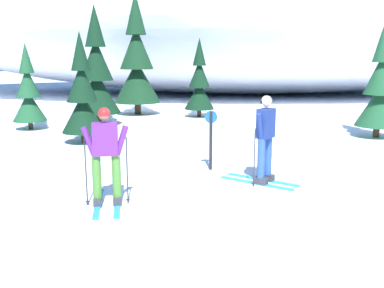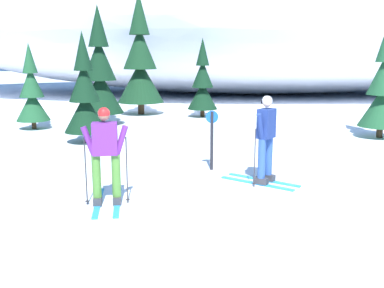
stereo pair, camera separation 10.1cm
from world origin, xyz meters
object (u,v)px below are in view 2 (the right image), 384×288
skier_navy_jacket (266,138)px  pine_tree_far_right (383,90)px  pine_tree_far_left (32,93)px  pine_tree_left (100,75)px  pine_tree_center_left (85,97)px  pine_tree_right (203,84)px  pine_tree_center_right (140,64)px  trail_marker_post (212,136)px  skier_purple_jacket (106,155)px

skier_navy_jacket → pine_tree_far_right: bearing=49.7°
pine_tree_far_left → pine_tree_far_right: bearing=-6.7°
pine_tree_left → pine_tree_far_right: bearing=-14.5°
pine_tree_far_left → pine_tree_center_left: bearing=-43.3°
pine_tree_far_right → pine_tree_right: bearing=140.7°
pine_tree_left → pine_tree_center_right: 3.11m
pine_tree_left → trail_marker_post: 7.66m
skier_navy_jacket → skier_purple_jacket: bearing=-154.7°
skier_navy_jacket → trail_marker_post: (-1.05, 1.04, -0.16)m
trail_marker_post → skier_navy_jacket: bearing=-44.6°
pine_tree_left → pine_tree_center_left: 3.45m
pine_tree_far_left → trail_marker_post: bearing=-41.3°
pine_tree_right → pine_tree_far_right: bearing=-39.3°
pine_tree_center_left → trail_marker_post: pine_tree_center_left is taller
skier_navy_jacket → pine_tree_right: 9.73m
pine_tree_center_left → pine_tree_center_right: size_ratio=0.63×
pine_tree_left → pine_tree_far_right: 9.66m
skier_purple_jacket → skier_navy_jacket: size_ratio=0.96×
trail_marker_post → pine_tree_far_left: bearing=138.7°
trail_marker_post → pine_tree_left: bearing=121.7°
skier_purple_jacket → skier_navy_jacket: bearing=25.3°
pine_tree_right → pine_tree_far_right: size_ratio=0.91×
pine_tree_center_right → skier_navy_jacket: bearing=-69.1°
pine_tree_left → pine_tree_center_right: (1.08, 2.90, 0.35)m
pine_tree_far_right → skier_purple_jacket: bearing=-138.2°
pine_tree_center_right → trail_marker_post: pine_tree_center_right is taller
skier_navy_jacket → pine_tree_far_right: 6.68m
pine_tree_center_right → pine_tree_right: 2.90m
skier_navy_jacket → pine_tree_left: (-5.04, 7.50, 0.88)m
pine_tree_center_left → pine_tree_right: bearing=58.2°
skier_navy_jacket → pine_tree_far_left: bearing=138.2°
skier_navy_jacket → pine_tree_left: bearing=123.9°
pine_tree_center_left → pine_tree_center_right: (0.75, 6.30, 0.81)m
skier_purple_jacket → pine_tree_far_right: (7.21, 6.45, 0.60)m
skier_purple_jacket → pine_tree_right: 11.14m
skier_navy_jacket → pine_tree_far_right: pine_tree_far_right is taller
skier_purple_jacket → pine_tree_far_left: 8.91m
trail_marker_post → pine_tree_far_right: bearing=37.1°
skier_navy_jacket → pine_tree_far_right: size_ratio=0.50×
pine_tree_far_right → pine_tree_center_left: bearing=-173.8°
pine_tree_left → pine_tree_far_left: bearing=-153.6°
pine_tree_right → trail_marker_post: bearing=-88.5°
pine_tree_center_right → pine_tree_far_right: pine_tree_center_right is taller
pine_tree_center_left → pine_tree_center_right: pine_tree_center_right is taller
skier_purple_jacket → trail_marker_post: (1.86, 2.41, -0.13)m
skier_purple_jacket → pine_tree_center_right: pine_tree_center_right is taller
pine_tree_far_left → pine_tree_center_right: 5.20m
pine_tree_far_left → pine_tree_far_right: size_ratio=0.83×
skier_purple_jacket → pine_tree_far_right: 9.70m
pine_tree_far_right → trail_marker_post: size_ratio=2.65×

